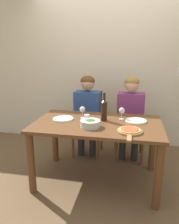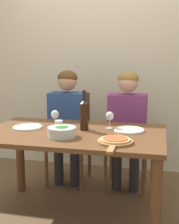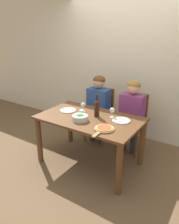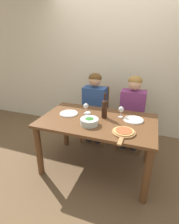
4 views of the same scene
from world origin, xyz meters
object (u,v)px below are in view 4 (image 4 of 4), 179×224
(broccoli_bowl, at_px, (89,121))
(chair_left, at_px, (96,112))
(chair_right, at_px, (132,117))
(pizza_on_board, at_px, (124,132))
(person_man, at_px, (132,107))
(dinner_plate_right, at_px, (133,120))
(wine_bottle, at_px, (104,108))
(water_tumbler, at_px, (88,116))
(person_woman, at_px, (94,102))
(dinner_plate_left, at_px, (69,113))
(wine_glass_right, at_px, (121,110))
(wine_glass_left, at_px, (86,107))

(broccoli_bowl, bearing_deg, chair_left, 102.48)
(chair_right, relative_size, pizza_on_board, 2.43)
(person_man, bearing_deg, dinner_plate_right, -81.96)
(chair_right, xyz_separation_m, wine_bottle, (-0.30, -0.70, 0.38))
(broccoli_bowl, xyz_separation_m, water_tumbler, (-0.07, 0.13, 0.01))
(chair_right, bearing_deg, chair_left, 180.00)
(person_woman, xyz_separation_m, wine_bottle, (0.33, -0.58, 0.16))
(wine_bottle, bearing_deg, dinner_plate_left, -174.10)
(dinner_plate_left, distance_m, wine_glass_right, 0.72)
(person_woman, bearing_deg, broccoli_bowl, -75.85)
(wine_bottle, xyz_separation_m, broccoli_bowl, (-0.12, -0.26, -0.10))
(chair_right, height_order, dinner_plate_left, chair_right)
(dinner_plate_left, distance_m, water_tumbler, 0.32)
(wine_glass_left, distance_m, wine_glass_right, 0.48)
(wine_glass_right, bearing_deg, wine_glass_left, -174.87)
(chair_left, relative_size, wine_glass_right, 6.48)
(person_woman, relative_size, person_man, 1.00)
(pizza_on_board, relative_size, water_tumbler, 4.04)
(dinner_plate_right, bearing_deg, wine_glass_right, 164.63)
(person_man, bearing_deg, chair_left, 169.60)
(wine_bottle, xyz_separation_m, dinner_plate_left, (-0.50, -0.05, -0.13))
(dinner_plate_right, height_order, wine_glass_left, wine_glass_left)
(person_man, xyz_separation_m, wine_glass_left, (-0.58, -0.53, 0.13))
(chair_left, bearing_deg, dinner_plate_right, -42.78)
(chair_left, xyz_separation_m, broccoli_bowl, (0.21, -0.95, 0.28))
(dinner_plate_right, relative_size, water_tumbler, 2.57)
(chair_left, height_order, water_tumbler, chair_left)
(person_woman, height_order, broccoli_bowl, person_woman)
(chair_right, relative_size, wine_glass_left, 6.48)
(person_woman, xyz_separation_m, dinner_plate_left, (-0.17, -0.63, 0.03))
(person_man, relative_size, dinner_plate_left, 4.81)
(person_woman, distance_m, person_man, 0.63)
(wine_bottle, relative_size, pizza_on_board, 0.85)
(water_tumbler, bearing_deg, wine_glass_right, 28.75)
(person_man, bearing_deg, broccoli_bowl, -116.69)
(person_man, bearing_deg, water_tumbler, -124.73)
(person_man, relative_size, broccoli_bowl, 5.49)
(broccoli_bowl, distance_m, pizza_on_board, 0.44)
(wine_glass_right, bearing_deg, water_tumbler, -151.25)
(wine_bottle, height_order, dinner_plate_right, wine_bottle)
(chair_left, height_order, wine_bottle, wine_bottle)
(wine_glass_left, height_order, water_tumbler, wine_glass_left)
(person_man, distance_m, dinner_plate_left, 1.02)
(dinner_plate_right, bearing_deg, dinner_plate_left, -174.05)
(wine_bottle, bearing_deg, water_tumbler, -145.81)
(broccoli_bowl, distance_m, dinner_plate_right, 0.58)
(pizza_on_board, relative_size, wine_glass_right, 2.67)
(wine_glass_left, bearing_deg, dinner_plate_left, -156.40)
(dinner_plate_left, bearing_deg, broccoli_bowl, -28.48)
(chair_left, height_order, person_woman, person_woman)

